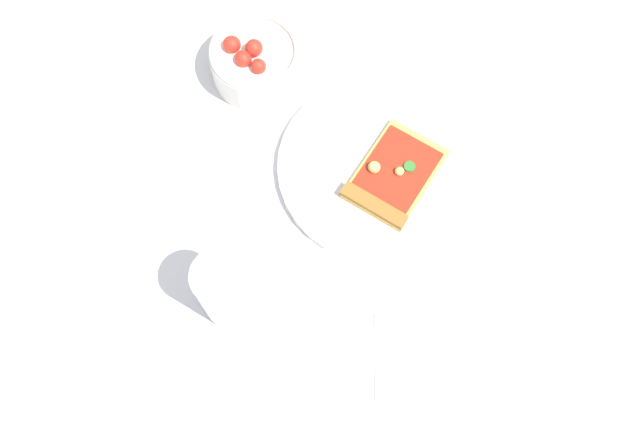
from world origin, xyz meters
TOP-DOWN VIEW (x-y plane):
  - ground_plane at (0.00, 0.00)m, footprint 2.40×2.40m
  - plate at (-0.02, 0.01)m, footprint 0.28×0.28m
  - pizza_slice_main at (0.00, -0.01)m, footprint 0.14×0.16m
  - salad_bowl at (-0.21, 0.14)m, footprint 0.13×0.13m
  - soda_glass at (-0.18, -0.21)m, footprint 0.07×0.07m
  - paper_napkin at (0.07, -0.25)m, footprint 0.13×0.16m

SIDE VIEW (x-z plane):
  - ground_plane at x=0.00m, z-range 0.00..0.00m
  - paper_napkin at x=0.07m, z-range 0.00..0.00m
  - plate at x=-0.02m, z-range 0.00..0.01m
  - pizza_slice_main at x=0.00m, z-range 0.01..0.03m
  - salad_bowl at x=-0.21m, z-range -0.01..0.07m
  - soda_glass at x=-0.18m, z-range -0.01..0.12m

